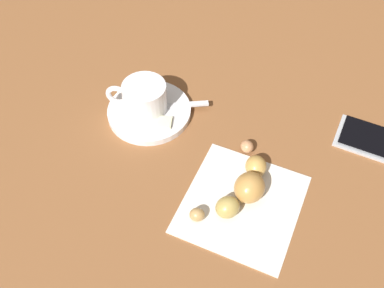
% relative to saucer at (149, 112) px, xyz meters
% --- Properties ---
extents(ground_plane, '(1.80, 1.80, 0.00)m').
position_rel_saucer_xyz_m(ground_plane, '(0.10, -0.02, -0.01)').
color(ground_plane, brown).
extents(saucer, '(0.13, 0.13, 0.01)m').
position_rel_saucer_xyz_m(saucer, '(0.00, 0.00, 0.00)').
color(saucer, white).
rests_on(saucer, ground).
extents(espresso_cup, '(0.09, 0.07, 0.05)m').
position_rel_saucer_xyz_m(espresso_cup, '(-0.01, -0.00, 0.03)').
color(espresso_cup, white).
rests_on(espresso_cup, saucer).
extents(teaspoon, '(0.11, 0.10, 0.01)m').
position_rel_saucer_xyz_m(teaspoon, '(0.00, 0.00, 0.01)').
color(teaspoon, silver).
rests_on(teaspoon, saucer).
extents(sugar_packet, '(0.07, 0.05, 0.01)m').
position_rel_saucer_xyz_m(sugar_packet, '(0.02, -0.02, 0.01)').
color(sugar_packet, beige).
rests_on(sugar_packet, saucer).
extents(napkin, '(0.18, 0.19, 0.00)m').
position_rel_saucer_xyz_m(napkin, '(0.21, -0.06, -0.00)').
color(napkin, silver).
rests_on(napkin, ground).
extents(croissant, '(0.08, 0.16, 0.04)m').
position_rel_saucer_xyz_m(croissant, '(0.20, -0.04, 0.02)').
color(croissant, tan).
rests_on(croissant, napkin).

